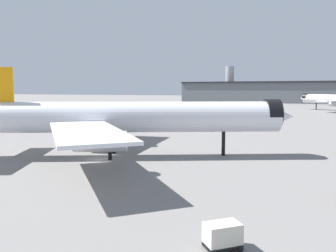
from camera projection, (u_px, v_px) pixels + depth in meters
ground at (98, 159)px, 52.70m from camera, size 900.00×900.00×0.00m
airliner_near_gate at (124, 118)px, 54.35m from camera, size 52.55×47.07×14.14m
terminal_building at (294, 92)px, 249.25m from camera, size 172.41×37.00×27.80m
baggage_cart_trailing at (222, 235)px, 23.22m from camera, size 2.88×2.80×1.82m
traffic_cone_near_nose at (139, 130)px, 86.94m from camera, size 0.53×0.53×0.66m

